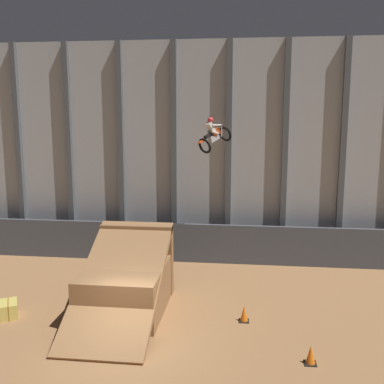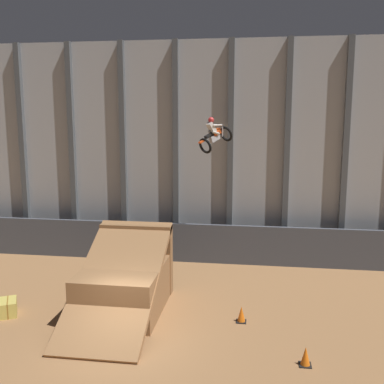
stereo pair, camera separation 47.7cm
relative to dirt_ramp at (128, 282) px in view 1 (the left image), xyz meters
name	(u,v)px [view 1 (the left image)]	position (x,y,z in m)	size (l,w,h in m)	color
ground_plane	(129,345)	(0.75, -2.73, -1.02)	(60.00, 60.00, 0.00)	#996B42
arena_back_wall	(175,151)	(0.75, 6.89, 4.45)	(32.00, 0.40, 10.94)	#ADB2B7
lower_barrier	(171,242)	(0.75, 5.72, -0.05)	(31.36, 0.20, 1.95)	#474C56
dirt_ramp	(128,282)	(0.00, 0.00, 0.00)	(2.95, 5.80, 3.04)	olive
rider_bike_solo	(214,135)	(2.91, 4.52, 5.36)	(1.64, 1.74, 1.66)	black
traffic_cone_near_ramp	(311,355)	(6.37, -3.21, -0.74)	(0.36, 0.36, 0.58)	black
traffic_cone_arena_edge	(244,314)	(4.41, -0.63, -0.74)	(0.36, 0.36, 0.58)	black
hay_bale_trackside	(9,309)	(-4.13, -1.26, -0.74)	(0.96, 1.08, 0.57)	#CCB751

